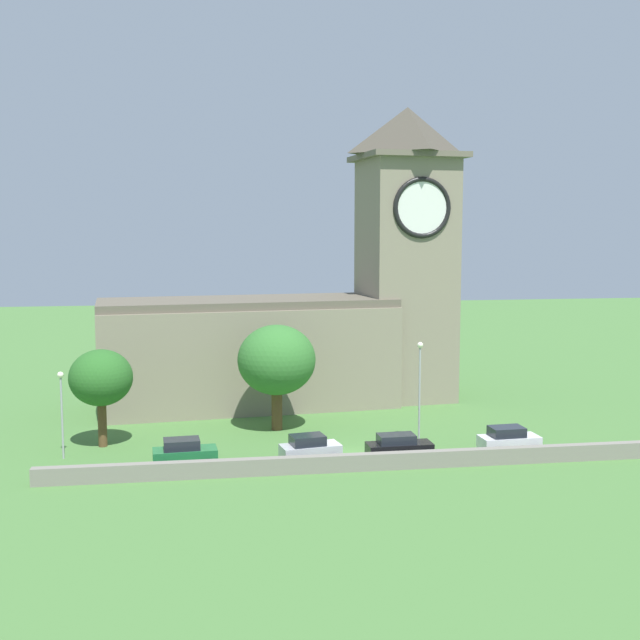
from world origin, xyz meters
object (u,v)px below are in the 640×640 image
streetlamp_west_end (61,400)px  church (316,309)px  streetlamp_west_mid (420,377)px  car_green (184,452)px  car_silver (310,448)px  tree_riverside_east (277,360)px  tree_by_tower (101,378)px  car_black (399,446)px  car_white (508,440)px

streetlamp_west_end → church: bearing=37.4°
streetlamp_west_mid → car_green: bearing=-170.6°
streetlamp_west_end → streetlamp_west_mid: 25.55m
church → streetlamp_west_end: 25.80m
car_silver → streetlamp_west_end: bearing=168.7°
church → streetlamp_west_mid: (5.35, -15.72, -3.55)m
tree_riverside_east → tree_by_tower: (-13.18, -2.95, -0.51)m
car_black → tree_riverside_east: size_ratio=0.55×
church → tree_by_tower: church is taller
church → car_silver: bearing=-99.9°
car_silver → streetlamp_west_mid: size_ratio=0.56×
car_white → car_silver: bearing=-179.7°
car_silver → car_white: (14.40, 0.07, 0.01)m
church → streetlamp_west_end: bearing=-142.6°
car_black → car_white: bearing=1.6°
church → car_silver: (-3.28, -18.83, -7.68)m
tree_by_tower → car_silver: bearing=-23.1°
church → tree_by_tower: (-17.81, -12.64, -3.54)m
car_silver → streetlamp_west_mid: 10.07m
streetlamp_west_end → streetlamp_west_mid: size_ratio=0.80×
car_green → tree_riverside_east: tree_riverside_east is taller
streetlamp_west_mid → tree_by_tower: (-23.17, 3.08, 0.02)m
car_white → streetlamp_west_end: size_ratio=0.71×
car_white → streetlamp_west_mid: bearing=152.2°
church → tree_by_tower: bearing=-144.6°
church → streetlamp_west_end: (-20.18, -15.45, -4.44)m
car_green → streetlamp_west_end: streetlamp_west_end is taller
streetlamp_west_end → tree_by_tower: 3.79m
car_black → car_white: 8.15m
streetlamp_west_end → tree_by_tower: size_ratio=0.85×
car_black → tree_riverside_east: (-7.60, 9.30, 4.72)m
car_white → church: bearing=120.6°
church → car_green: bearing=-122.5°
car_white → streetlamp_west_mid: (-5.76, 3.04, 4.12)m
streetlamp_west_end → tree_riverside_east: tree_riverside_east is taller
tree_riverside_east → streetlamp_west_mid: bearing=-31.2°
car_green → car_silver: (8.52, -0.27, -0.00)m
church → streetlamp_west_mid: bearing=-71.2°
car_white → tree_by_tower: 29.86m
car_silver → tree_riverside_east: tree_riverside_east is taller
car_green → car_black: (14.78, -0.42, -0.07)m
church → car_white: bearing=-59.4°
car_silver → tree_riverside_east: (-1.34, 9.15, 4.65)m
car_white → streetlamp_west_mid: size_ratio=0.57×
car_silver → tree_riverside_east: 10.35m
car_green → tree_riverside_east: (7.18, 8.88, 4.65)m
car_green → streetlamp_west_mid: bearing=9.4°
car_black → streetlamp_west_end: (-23.15, 3.54, 3.31)m
car_white → tree_riverside_east: (-15.74, 9.08, 4.65)m
church → streetlamp_west_end: size_ratio=5.39×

